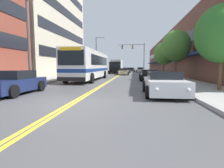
{
  "coord_description": "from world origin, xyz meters",
  "views": [
    {
      "loc": [
        2.64,
        -7.22,
        1.59
      ],
      "look_at": [
        -1.25,
        24.11,
        -1.58
      ],
      "focal_mm": 28.0,
      "sensor_mm": 36.0,
      "label": 1
    }
  ],
  "objects_px": {
    "car_black_parked_right_far": "(149,75)",
    "car_charcoal_moving_third": "(131,70)",
    "car_champagne_parked_left_near": "(103,71)",
    "car_silver_parked_right_mid": "(140,70)",
    "street_lamp_left_far": "(98,52)",
    "street_tree_right_far": "(164,54)",
    "street_lamp_left_near": "(30,18)",
    "car_white_parked_right_foreground": "(164,84)",
    "car_dark_grey_moving_lead": "(126,70)",
    "car_beige_moving_second": "(124,72)",
    "car_red_parked_left_far": "(95,72)",
    "city_bus": "(89,64)",
    "car_navy_parked_left_mid": "(14,83)",
    "traffic_signal_mast": "(136,52)",
    "box_truck": "(116,66)",
    "street_tree_right_near": "(223,34)",
    "street_tree_right_mid": "(176,46)"
  },
  "relations": [
    {
      "from": "car_beige_moving_second",
      "to": "street_tree_right_near",
      "type": "distance_m",
      "value": 23.41
    },
    {
      "from": "car_black_parked_right_far",
      "to": "box_truck",
      "type": "xyz_separation_m",
      "value": [
        -5.75,
        19.59,
        1.03
      ]
    },
    {
      "from": "street_lamp_left_far",
      "to": "street_tree_right_near",
      "type": "height_order",
      "value": "street_lamp_left_far"
    },
    {
      "from": "car_white_parked_right_foreground",
      "to": "car_black_parked_right_far",
      "type": "height_order",
      "value": "car_white_parked_right_foreground"
    },
    {
      "from": "car_black_parked_right_far",
      "to": "traffic_signal_mast",
      "type": "xyz_separation_m",
      "value": [
        -1.32,
        24.86,
        4.74
      ]
    },
    {
      "from": "car_dark_grey_moving_lead",
      "to": "street_tree_right_mid",
      "type": "height_order",
      "value": "street_tree_right_mid"
    },
    {
      "from": "car_white_parked_right_foreground",
      "to": "street_tree_right_mid",
      "type": "relative_size",
      "value": 0.8
    },
    {
      "from": "city_bus",
      "to": "car_black_parked_right_far",
      "type": "distance_m",
      "value": 7.11
    },
    {
      "from": "car_charcoal_moving_third",
      "to": "box_truck",
      "type": "distance_m",
      "value": 18.59
    },
    {
      "from": "street_lamp_left_near",
      "to": "street_tree_right_near",
      "type": "relative_size",
      "value": 1.74
    },
    {
      "from": "traffic_signal_mast",
      "to": "street_tree_right_far",
      "type": "distance_m",
      "value": 16.23
    },
    {
      "from": "traffic_signal_mast",
      "to": "street_tree_right_near",
      "type": "bearing_deg",
      "value": -82.06
    },
    {
      "from": "car_beige_moving_second",
      "to": "street_tree_right_near",
      "type": "height_order",
      "value": "street_tree_right_near"
    },
    {
      "from": "box_truck",
      "to": "street_tree_right_far",
      "type": "distance_m",
      "value": 13.74
    },
    {
      "from": "car_champagne_parked_left_near",
      "to": "car_dark_grey_moving_lead",
      "type": "distance_m",
      "value": 7.05
    },
    {
      "from": "car_dark_grey_moving_lead",
      "to": "street_tree_right_far",
      "type": "distance_m",
      "value": 16.87
    },
    {
      "from": "car_white_parked_right_foreground",
      "to": "street_tree_right_far",
      "type": "height_order",
      "value": "street_tree_right_far"
    },
    {
      "from": "street_tree_right_mid",
      "to": "car_beige_moving_second",
      "type": "bearing_deg",
      "value": 118.67
    },
    {
      "from": "car_dark_grey_moving_lead",
      "to": "car_beige_moving_second",
      "type": "bearing_deg",
      "value": -89.99
    },
    {
      "from": "car_black_parked_right_far",
      "to": "street_tree_right_near",
      "type": "xyz_separation_m",
      "value": [
        3.43,
        -9.21,
        2.94
      ]
    },
    {
      "from": "city_bus",
      "to": "traffic_signal_mast",
      "type": "xyz_separation_m",
      "value": [
        5.67,
        25.02,
        3.48
      ]
    },
    {
      "from": "car_white_parked_right_foreground",
      "to": "car_dark_grey_moving_lead",
      "type": "xyz_separation_m",
      "value": [
        -3.62,
        34.92,
        -0.02
      ]
    },
    {
      "from": "street_tree_right_mid",
      "to": "street_tree_right_far",
      "type": "distance_m",
      "value": 8.78
    },
    {
      "from": "car_red_parked_left_far",
      "to": "car_silver_parked_right_mid",
      "type": "xyz_separation_m",
      "value": [
        8.81,
        17.89,
        0.03
      ]
    },
    {
      "from": "car_dark_grey_moving_lead",
      "to": "car_silver_parked_right_mid",
      "type": "bearing_deg",
      "value": 47.36
    },
    {
      "from": "street_lamp_left_far",
      "to": "city_bus",
      "type": "bearing_deg",
      "value": -81.58
    },
    {
      "from": "car_dark_grey_moving_lead",
      "to": "street_tree_right_far",
      "type": "bearing_deg",
      "value": -65.56
    },
    {
      "from": "car_white_parked_right_foreground",
      "to": "street_tree_right_mid",
      "type": "distance_m",
      "value": 11.96
    },
    {
      "from": "traffic_signal_mast",
      "to": "car_charcoal_moving_third",
      "type": "bearing_deg",
      "value": 95.27
    },
    {
      "from": "car_navy_parked_left_mid",
      "to": "car_red_parked_left_far",
      "type": "xyz_separation_m",
      "value": [
        -0.16,
        21.77,
        -0.05
      ]
    },
    {
      "from": "car_silver_parked_right_mid",
      "to": "car_charcoal_moving_third",
      "type": "xyz_separation_m",
      "value": [
        -2.52,
        9.42,
        -0.04
      ]
    },
    {
      "from": "car_dark_grey_moving_lead",
      "to": "car_champagne_parked_left_near",
      "type": "bearing_deg",
      "value": -136.55
    },
    {
      "from": "car_black_parked_right_far",
      "to": "car_dark_grey_moving_lead",
      "type": "bearing_deg",
      "value": 98.62
    },
    {
      "from": "street_lamp_left_near",
      "to": "car_white_parked_right_foreground",
      "type": "bearing_deg",
      "value": -15.02
    },
    {
      "from": "street_tree_right_mid",
      "to": "car_dark_grey_moving_lead",
      "type": "bearing_deg",
      "value": 105.77
    },
    {
      "from": "car_dark_grey_moving_lead",
      "to": "street_tree_right_near",
      "type": "relative_size",
      "value": 0.89
    },
    {
      "from": "street_lamp_left_far",
      "to": "street_tree_right_far",
      "type": "height_order",
      "value": "street_lamp_left_far"
    },
    {
      "from": "city_bus",
      "to": "car_dark_grey_moving_lead",
      "type": "height_order",
      "value": "city_bus"
    },
    {
      "from": "car_navy_parked_left_mid",
      "to": "street_lamp_left_far",
      "type": "distance_m",
      "value": 27.7
    },
    {
      "from": "car_white_parked_right_foreground",
      "to": "street_tree_right_far",
      "type": "xyz_separation_m",
      "value": [
        3.24,
        19.83,
        3.08
      ]
    },
    {
      "from": "car_beige_moving_second",
      "to": "traffic_signal_mast",
      "type": "relative_size",
      "value": 0.6
    },
    {
      "from": "street_lamp_left_far",
      "to": "street_tree_right_far",
      "type": "distance_m",
      "value": 14.36
    },
    {
      "from": "car_red_parked_left_far",
      "to": "car_beige_moving_second",
      "type": "bearing_deg",
      "value": 24.43
    },
    {
      "from": "car_champagne_parked_left_near",
      "to": "car_silver_parked_right_mid",
      "type": "relative_size",
      "value": 1.11
    },
    {
      "from": "car_white_parked_right_foreground",
      "to": "street_tree_right_far",
      "type": "bearing_deg",
      "value": 80.73
    },
    {
      "from": "street_lamp_left_near",
      "to": "street_tree_right_mid",
      "type": "relative_size",
      "value": 1.59
    },
    {
      "from": "car_charcoal_moving_third",
      "to": "car_red_parked_left_far",
      "type": "bearing_deg",
      "value": -102.99
    },
    {
      "from": "car_black_parked_right_far",
      "to": "car_charcoal_moving_third",
      "type": "distance_m",
      "value": 37.96
    },
    {
      "from": "car_silver_parked_right_mid",
      "to": "street_lamp_left_near",
      "type": "xyz_separation_m",
      "value": [
        -9.45,
        -36.42,
        4.57
      ]
    },
    {
      "from": "city_bus",
      "to": "street_lamp_left_far",
      "type": "bearing_deg",
      "value": 98.42
    }
  ]
}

